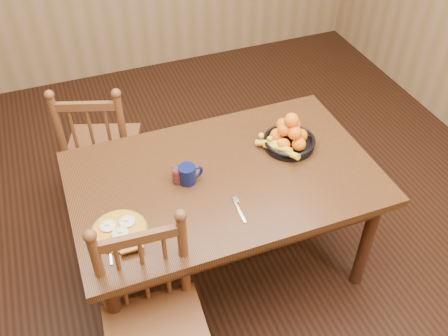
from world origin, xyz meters
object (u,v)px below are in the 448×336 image
object	(u,v)px
breakfast_plate	(120,231)
fruit_bowl	(289,137)
coffee_mug	(188,174)
chair_far	(102,147)
chair_near	(155,325)
dining_table	(224,187)

from	to	relation	value
breakfast_plate	fruit_bowl	world-z (taller)	fruit_bowl
fruit_bowl	coffee_mug	bearing A→B (deg)	-173.04
breakfast_plate	chair_far	bearing A→B (deg)	86.85
coffee_mug	fruit_bowl	xyz separation A→B (m)	(0.61, 0.07, 0.02)
chair_near	fruit_bowl	distance (m)	1.21
coffee_mug	fruit_bowl	distance (m)	0.61
dining_table	chair_far	size ratio (longest dim) A/B	1.62
dining_table	fruit_bowl	xyz separation A→B (m)	(0.42, 0.09, 0.15)
dining_table	breakfast_plate	world-z (taller)	breakfast_plate
chair_near	breakfast_plate	distance (m)	0.46
coffee_mug	fruit_bowl	bearing A→B (deg)	6.96
coffee_mug	breakfast_plate	bearing A→B (deg)	-151.84
chair_far	breakfast_plate	xyz separation A→B (m)	(-0.05, -0.99, 0.28)
chair_far	fruit_bowl	world-z (taller)	chair_far
dining_table	chair_near	xyz separation A→B (m)	(-0.55, -0.56, -0.18)
dining_table	chair_far	xyz separation A→B (m)	(-0.54, 0.80, -0.18)
dining_table	coffee_mug	bearing A→B (deg)	173.65
coffee_mug	dining_table	bearing A→B (deg)	-6.35
chair_far	fruit_bowl	size ratio (longest dim) A/B	3.06
chair_far	chair_near	bearing A→B (deg)	108.48
dining_table	chair_near	world-z (taller)	chair_near
chair_near	breakfast_plate	world-z (taller)	chair_near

